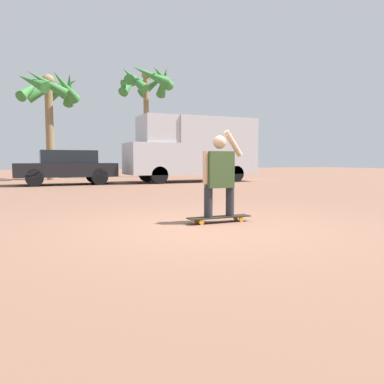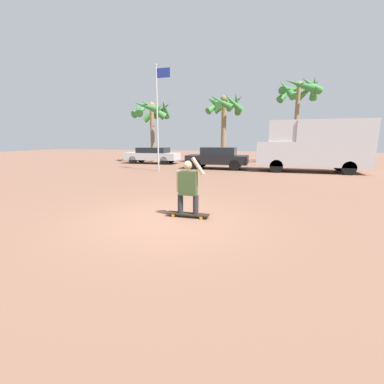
% 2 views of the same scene
% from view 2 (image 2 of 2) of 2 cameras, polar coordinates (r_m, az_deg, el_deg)
% --- Properties ---
extents(ground_plane, '(80.00, 80.00, 0.00)m').
position_cam_2_polar(ground_plane, '(6.42, -5.65, -6.02)').
color(ground_plane, brown).
extents(skateboard, '(1.10, 0.23, 0.10)m').
position_cam_2_polar(skateboard, '(6.53, -0.89, -4.90)').
color(skateboard, black).
rests_on(skateboard, ground_plane).
extents(person_skateboarder, '(0.73, 0.22, 1.43)m').
position_cam_2_polar(person_skateboarder, '(6.36, -0.92, 1.62)').
color(person_skateboarder, '#28282D').
rests_on(person_skateboarder, skateboard).
extents(camper_van, '(6.22, 2.10, 3.06)m').
position_cam_2_polar(camper_van, '(17.26, 25.38, 9.51)').
color(camper_van, black).
rests_on(camper_van, ground_plane).
extents(parked_car_black, '(4.06, 1.73, 1.45)m').
position_cam_2_polar(parked_car_black, '(17.51, 5.72, 7.67)').
color(parked_car_black, black).
rests_on(parked_car_black, ground_plane).
extents(parked_car_silver, '(4.45, 1.72, 1.31)m').
position_cam_2_polar(parked_car_silver, '(21.74, -8.81, 8.17)').
color(parked_car_silver, black).
rests_on(parked_car_silver, ground_plane).
extents(palm_tree_near_van, '(3.58, 3.61, 6.78)m').
position_cam_2_polar(palm_tree_near_van, '(23.59, 22.48, 19.93)').
color(palm_tree_near_van, '#8E704C').
rests_on(palm_tree_near_van, ground_plane).
extents(palm_tree_center_background, '(3.37, 3.30, 5.63)m').
position_cam_2_polar(palm_tree_center_background, '(22.11, 7.38, 18.18)').
color(palm_tree_center_background, '#8E704C').
rests_on(palm_tree_center_background, ground_plane).
extents(palm_tree_far_left, '(3.59, 3.67, 5.38)m').
position_cam_2_polar(palm_tree_far_left, '(23.58, -8.97, 17.29)').
color(palm_tree_far_left, '#8E704C').
rests_on(palm_tree_far_left, ground_plane).
extents(flagpole, '(0.92, 0.12, 6.29)m').
position_cam_2_polar(flagpole, '(16.36, -7.52, 17.17)').
color(flagpole, '#B7B7BC').
rests_on(flagpole, ground_plane).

